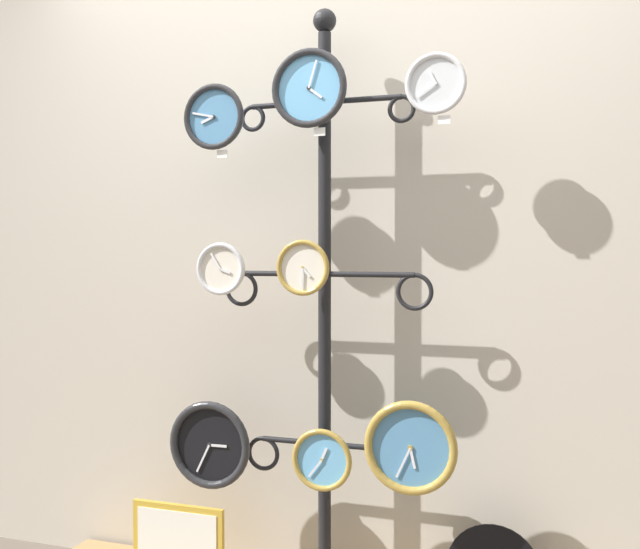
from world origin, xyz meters
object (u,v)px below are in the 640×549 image
(clock_top_right, at_px, (436,84))
(clock_bottom_right, at_px, (411,448))
(clock_middle_center, at_px, (303,268))
(clock_bottom_left, at_px, (210,445))
(clock_bottom_center, at_px, (322,460))
(clock_top_center, at_px, (310,88))
(clock_top_left, at_px, (214,117))
(picture_frame, at_px, (178,542))
(display_stand, at_px, (325,381))
(clock_middle_left, at_px, (221,269))

(clock_top_right, bearing_deg, clock_bottom_right, -153.84)
(clock_middle_center, bearing_deg, clock_bottom_left, 177.79)
(clock_bottom_center, bearing_deg, clock_top_center, 179.47)
(clock_bottom_right, bearing_deg, clock_top_left, 179.71)
(clock_top_right, relative_size, picture_frame, 0.55)
(display_stand, relative_size, picture_frame, 5.73)
(clock_top_left, xyz_separation_m, clock_bottom_left, (-0.03, 0.02, -1.18))
(clock_top_center, height_order, clock_top_right, clock_top_center)
(picture_frame, bearing_deg, clock_bottom_right, -0.85)
(clock_middle_center, distance_m, picture_frame, 1.14)
(clock_top_right, distance_m, clock_bottom_right, 1.19)
(clock_bottom_left, xyz_separation_m, clock_bottom_right, (0.75, -0.02, 0.06))
(clock_top_center, bearing_deg, clock_top_left, -177.04)
(clock_top_center, bearing_deg, display_stand, 75.67)
(clock_top_right, height_order, clock_bottom_center, clock_top_right)
(display_stand, relative_size, clock_top_left, 9.07)
(clock_bottom_right, height_order, picture_frame, clock_bottom_right)
(clock_top_left, height_order, clock_bottom_center, clock_top_left)
(clock_bottom_center, bearing_deg, clock_bottom_left, 179.89)
(clock_top_left, bearing_deg, clock_bottom_center, 2.55)
(clock_top_center, bearing_deg, clock_bottom_center, -0.53)
(display_stand, relative_size, clock_top_right, 10.49)
(display_stand, bearing_deg, clock_middle_left, -167.23)
(clock_top_center, distance_m, clock_middle_left, 0.71)
(clock_top_left, bearing_deg, display_stand, 16.29)
(clock_bottom_right, bearing_deg, display_stand, 161.35)
(clock_bottom_left, xyz_separation_m, clock_bottom_center, (0.43, -0.00, -0.02))
(clock_top_center, height_order, clock_bottom_left, clock_top_center)
(display_stand, distance_m, clock_bottom_left, 0.48)
(clock_middle_center, bearing_deg, clock_bottom_right, -1.22)
(clock_bottom_left, distance_m, clock_bottom_center, 0.43)
(clock_top_center, xyz_separation_m, picture_frame, (-0.52, -0.01, -1.64))
(picture_frame, bearing_deg, clock_middle_left, 5.86)
(clock_bottom_left, bearing_deg, clock_top_right, 0.90)
(clock_middle_left, bearing_deg, clock_bottom_right, -2.52)
(clock_top_center, xyz_separation_m, clock_bottom_right, (0.36, -0.02, -1.20))
(display_stand, bearing_deg, clock_bottom_left, -167.40)
(display_stand, xyz_separation_m, clock_top_left, (-0.38, -0.11, 0.94))
(display_stand, xyz_separation_m, clock_bottom_right, (0.34, -0.11, -0.18))
(clock_middle_left, bearing_deg, clock_middle_center, -4.03)
(display_stand, bearing_deg, clock_bottom_right, -18.65)
(clock_middle_left, height_order, clock_bottom_right, clock_middle_left)
(clock_middle_center, relative_size, picture_frame, 0.52)
(clock_top_left, bearing_deg, clock_top_right, 2.30)
(clock_top_left, bearing_deg, clock_bottom_left, 149.97)
(clock_middle_center, bearing_deg, clock_middle_left, 175.97)
(clock_bottom_center, bearing_deg, display_stand, 103.96)
(display_stand, xyz_separation_m, clock_middle_center, (-0.04, -0.11, 0.41))
(clock_middle_left, distance_m, picture_frame, 1.03)
(clock_bottom_right, bearing_deg, picture_frame, 179.15)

